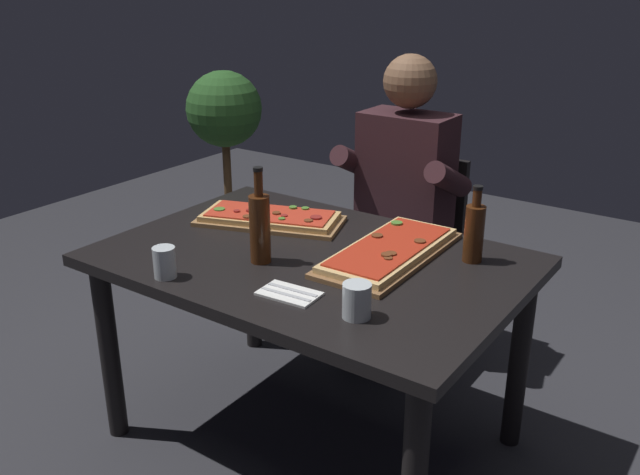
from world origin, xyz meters
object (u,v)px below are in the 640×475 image
Objects in this scene: dining_table at (312,281)px; tumbler_near_camera at (357,301)px; wine_bottle_dark at (260,226)px; tumbler_far_side at (165,262)px; diner_chair at (410,244)px; oil_bottle_amber at (474,231)px; potted_plant_corner at (227,164)px; pizza_rectangular_front at (270,218)px; pizza_rectangular_left at (389,251)px; seated_diner at (400,196)px.

tumbler_near_camera is at bearing -38.45° from dining_table.
tumbler_near_camera is at bearing -17.66° from wine_bottle_dark.
tumbler_far_side is (-0.28, -0.40, 0.15)m from dining_table.
tumbler_near_camera is at bearing -69.64° from diner_chair.
oil_bottle_amber reaches higher than dining_table.
potted_plant_corner reaches higher than tumbler_far_side.
tumbler_near_camera is at bearing 10.61° from tumbler_far_side.
diner_chair is at bearing -4.68° from potted_plant_corner.
wine_bottle_dark reaches higher than tumbler_near_camera.
tumbler_far_side reaches higher than pizza_rectangular_front.
diner_chair is (-0.06, 0.86, -0.16)m from dining_table.
oil_bottle_amber is 0.23× the size of potted_plant_corner.
tumbler_far_side reaches higher than pizza_rectangular_left.
wine_bottle_dark is at bearing -128.92° from dining_table.
tumbler_near_camera is at bearing -67.47° from seated_diner.
tumbler_far_side is at bearing -124.45° from dining_table.
potted_plant_corner is at bearing 125.75° from tumbler_far_side.
wine_bottle_dark is 0.70m from oil_bottle_amber.
potted_plant_corner reaches higher than oil_bottle_amber.
seated_diner reaches higher than pizza_rectangular_front.
potted_plant_corner is (-0.98, 1.36, -0.14)m from tumbler_far_side.
oil_bottle_amber is 0.86m from diner_chair.
potted_plant_corner is at bearing 142.48° from tumbler_near_camera.
seated_diner reaches higher than tumbler_far_side.
wine_bottle_dark is at bearing -92.92° from seated_diner.
pizza_rectangular_front and pizza_rectangular_left have the same top height.
pizza_rectangular_left is 0.44m from wine_bottle_dark.
seated_diner is at bearing 66.13° from pizza_rectangular_front.
potted_plant_corner reaches higher than dining_table.
tumbler_far_side is at bearing -137.62° from oil_bottle_amber.
potted_plant_corner is (-1.25, 0.95, 0.00)m from dining_table.
seated_diner is at bearing 95.04° from dining_table.
potted_plant_corner is (-1.19, 0.10, 0.16)m from diner_chair.
tumbler_near_camera is 0.65m from tumbler_far_side.
wine_bottle_dark reaches higher than diner_chair.
pizza_rectangular_front is at bearing 177.25° from pizza_rectangular_left.
potted_plant_corner is (-1.71, 0.68, -0.20)m from oil_bottle_amber.
oil_bottle_amber is at bearing 27.80° from pizza_rectangular_left.
seated_diner reaches higher than dining_table.
dining_table is 1.61× the size of diner_chair.
tumbler_far_side is at bearing -100.54° from seated_diner.
seated_diner reaches higher than wine_bottle_dark.
oil_bottle_amber reaches higher than tumbler_far_side.
seated_diner is (0.21, 1.14, -0.05)m from tumbler_far_side.
tumbler_near_camera is (0.67, -0.45, 0.03)m from pizza_rectangular_front.
seated_diner is at bearing 115.66° from pizza_rectangular_left.
dining_table is at bearing -84.96° from seated_diner.
seated_diner is (-0.06, 0.74, 0.10)m from dining_table.
tumbler_far_side is (-0.50, -0.55, 0.03)m from pizza_rectangular_left.
pizza_rectangular_left is (0.22, 0.14, 0.12)m from dining_table.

